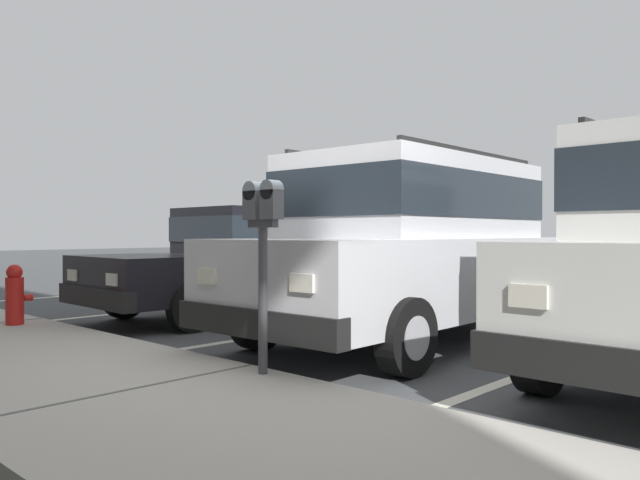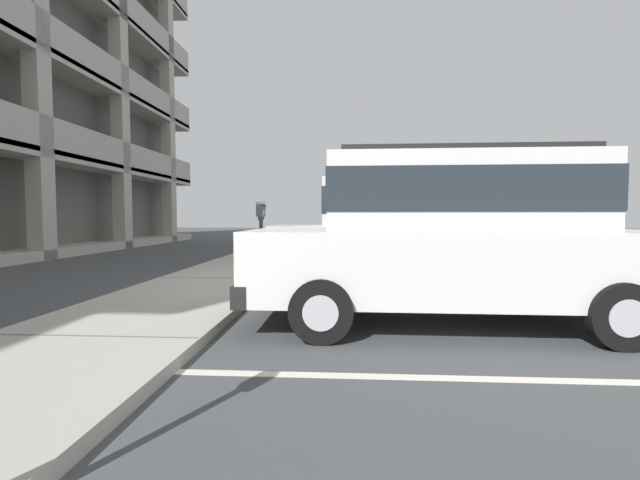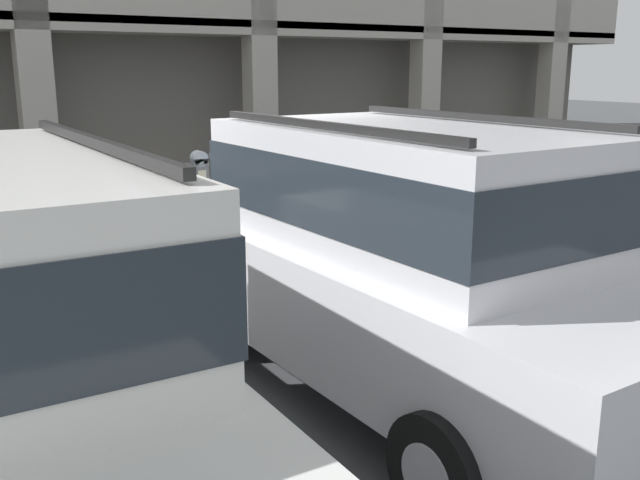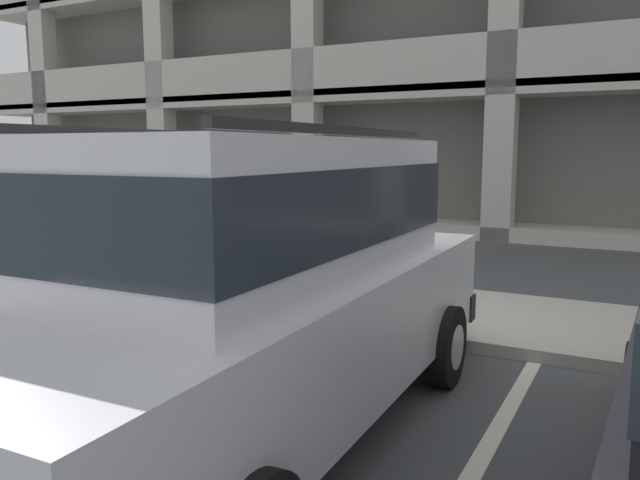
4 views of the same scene
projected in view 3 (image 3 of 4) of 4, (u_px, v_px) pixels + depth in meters
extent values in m
cube|color=#444749|center=(256.00, 313.00, 7.19)|extent=(80.00, 80.00, 0.10)
cube|color=#ADA89E|center=(205.00, 272.00, 8.24)|extent=(40.00, 2.20, 0.12)
cube|color=#606060|center=(204.00, 267.00, 8.22)|extent=(0.03, 2.16, 0.00)
cube|color=#606060|center=(462.00, 227.00, 10.28)|extent=(0.03, 2.16, 0.00)
cube|color=#606060|center=(634.00, 200.00, 12.33)|extent=(0.03, 2.16, 0.00)
cube|color=silver|center=(157.00, 398.00, 5.24)|extent=(0.12, 4.80, 0.01)
cube|color=silver|center=(465.00, 321.00, 6.81)|extent=(0.12, 4.80, 0.01)
cube|color=silver|center=(398.00, 295.00, 5.26)|extent=(1.96, 4.75, 0.80)
cube|color=silver|center=(405.00, 187.00, 5.03)|extent=(1.69, 2.95, 0.84)
cube|color=#232B33|center=(405.00, 184.00, 5.02)|extent=(1.72, 2.98, 0.46)
cube|color=black|center=(251.00, 262.00, 7.20)|extent=(1.88, 0.21, 0.24)
cube|color=silver|center=(297.00, 220.00, 7.46)|extent=(0.24, 0.04, 0.14)
cube|color=silver|center=(196.00, 234.00, 6.85)|extent=(0.24, 0.04, 0.14)
cylinder|color=black|center=(373.00, 280.00, 7.02)|extent=(0.22, 0.66, 0.66)
cylinder|color=#B2B2B7|center=(373.00, 280.00, 7.02)|extent=(0.23, 0.37, 0.36)
cylinder|color=black|center=(205.00, 314.00, 6.06)|extent=(0.22, 0.66, 0.66)
cylinder|color=#B2B2B7|center=(205.00, 314.00, 6.06)|extent=(0.23, 0.37, 0.36)
cylinder|color=black|center=(440.00, 472.00, 3.70)|extent=(0.22, 0.66, 0.66)
cylinder|color=#B2B2B7|center=(440.00, 472.00, 3.70)|extent=(0.23, 0.37, 0.36)
cube|color=black|center=(479.00, 117.00, 5.29)|extent=(0.12, 2.62, 0.05)
cube|color=black|center=(325.00, 125.00, 4.55)|extent=(0.12, 2.62, 0.05)
cube|color=silver|center=(15.00, 264.00, 5.81)|extent=(0.24, 0.03, 0.14)
cylinder|color=black|center=(88.00, 347.00, 5.34)|extent=(0.21, 0.66, 0.66)
cylinder|color=#B2B2B7|center=(88.00, 347.00, 5.34)|extent=(0.22, 0.37, 0.36)
cube|color=black|center=(94.00, 142.00, 3.58)|extent=(0.08, 2.62, 0.05)
cube|color=black|center=(494.00, 232.00, 8.66)|extent=(1.74, 0.22, 0.24)
cube|color=silver|center=(524.00, 207.00, 8.90)|extent=(0.24, 0.04, 0.14)
cube|color=silver|center=(459.00, 216.00, 8.39)|extent=(0.24, 0.04, 0.14)
cylinder|color=black|center=(594.00, 247.00, 8.42)|extent=(0.18, 0.61, 0.60)
cylinder|color=#B2B2B7|center=(594.00, 247.00, 8.42)|extent=(0.19, 0.34, 0.33)
cylinder|color=black|center=(488.00, 266.00, 7.61)|extent=(0.18, 0.61, 0.60)
cylinder|color=#B2B2B7|center=(488.00, 266.00, 7.61)|extent=(0.19, 0.34, 0.33)
cylinder|color=#47474C|center=(212.00, 240.00, 7.16)|extent=(0.07, 0.07, 1.11)
cube|color=#47474C|center=(210.00, 183.00, 7.02)|extent=(0.28, 0.06, 0.06)
cube|color=#515459|center=(200.00, 170.00, 6.93)|extent=(0.15, 0.11, 0.22)
cylinder|color=#8C99A3|center=(199.00, 158.00, 6.91)|extent=(0.15, 0.11, 0.15)
cube|color=#B7B293|center=(202.00, 174.00, 6.89)|extent=(0.08, 0.01, 0.08)
cube|color=#515459|center=(218.00, 168.00, 7.04)|extent=(0.15, 0.11, 0.22)
cylinder|color=#8C99A3|center=(218.00, 157.00, 7.01)|extent=(0.15, 0.11, 0.15)
cube|color=#B7B293|center=(221.00, 173.00, 7.00)|extent=(0.08, 0.01, 0.08)
cube|color=#B7B2A8|center=(4.00, 160.00, 17.25)|extent=(32.00, 10.00, 0.30)
cylinder|color=red|center=(481.00, 218.00, 9.53)|extent=(0.20, 0.20, 0.55)
sphere|color=red|center=(482.00, 194.00, 9.45)|extent=(0.18, 0.18, 0.18)
cylinder|color=red|center=(489.00, 218.00, 9.40)|extent=(0.08, 0.10, 0.08)
cylinder|color=red|center=(489.00, 215.00, 9.60)|extent=(0.10, 0.07, 0.07)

